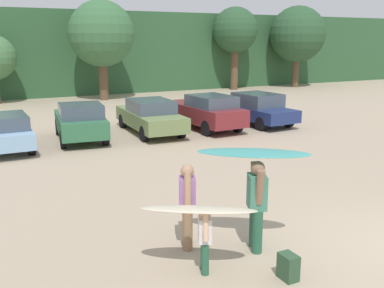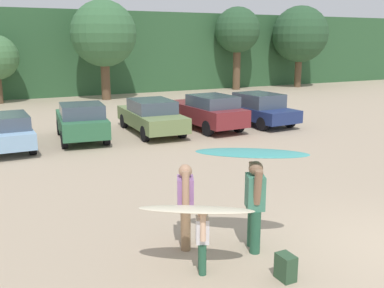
{
  "view_description": "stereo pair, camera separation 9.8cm",
  "coord_description": "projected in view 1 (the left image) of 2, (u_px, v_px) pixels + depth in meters",
  "views": [
    {
      "loc": [
        -7.15,
        -5.35,
        3.95
      ],
      "look_at": [
        -1.28,
        6.16,
        0.93
      ],
      "focal_mm": 41.67,
      "sensor_mm": 36.0,
      "label": 1
    },
    {
      "loc": [
        -7.06,
        -5.39,
        3.95
      ],
      "look_at": [
        -1.28,
        6.16,
        0.93
      ],
      "focal_mm": 41.67,
      "sensor_mm": 36.0,
      "label": 2
    }
  ],
  "objects": [
    {
      "name": "parked_car_navy",
      "position": [
        256.0,
        108.0,
        21.31
      ],
      "size": [
        2.08,
        4.5,
        1.5
      ],
      "rotation": [
        0.0,
        0.0,
        1.64
      ],
      "color": "navy",
      "rests_on": "ground_plane"
    },
    {
      "name": "backpack_dropped",
      "position": [
        288.0,
        267.0,
        7.5
      ],
      "size": [
        0.24,
        0.34,
        0.45
      ],
      "color": "#2D4C33",
      "rests_on": "ground_plane"
    },
    {
      "name": "parked_car_forest_green",
      "position": [
        80.0,
        121.0,
        17.83
      ],
      "size": [
        2.21,
        4.16,
        1.53
      ],
      "rotation": [
        0.0,
        0.0,
        1.45
      ],
      "color": "#2D6642",
      "rests_on": "ground_plane"
    },
    {
      "name": "parked_car_sky_blue",
      "position": [
        3.0,
        131.0,
        16.32
      ],
      "size": [
        1.82,
        4.32,
        1.36
      ],
      "rotation": [
        0.0,
        0.0,
        1.58
      ],
      "color": "#84ADD1",
      "rests_on": "ground_plane"
    },
    {
      "name": "tree_center_left",
      "position": [
        298.0,
        34.0,
        37.66
      ],
      "size": [
        4.69,
        4.69,
        6.79
      ],
      "color": "brown",
      "rests_on": "ground_plane"
    },
    {
      "name": "surfboard_teal",
      "position": [
        254.0,
        153.0,
        8.33
      ],
      "size": [
        2.1,
        1.7,
        0.1
      ],
      "rotation": [
        0.0,
        0.0,
        2.54
      ],
      "color": "teal"
    },
    {
      "name": "parked_car_olive_green",
      "position": [
        150.0,
        116.0,
        19.29
      ],
      "size": [
        2.0,
        4.84,
        1.46
      ],
      "rotation": [
        0.0,
        0.0,
        1.52
      ],
      "color": "#6B7F4C",
      "rests_on": "ground_plane"
    },
    {
      "name": "person_adult",
      "position": [
        257.0,
        200.0,
        8.41
      ],
      "size": [
        0.47,
        0.78,
        1.76
      ],
      "rotation": [
        0.0,
        0.0,
        2.72
      ],
      "color": "#26593F",
      "rests_on": "ground_plane"
    },
    {
      "name": "tree_far_right",
      "position": [
        101.0,
        34.0,
        29.36
      ],
      "size": [
        4.35,
        4.35,
        6.56
      ],
      "color": "brown",
      "rests_on": "ground_plane"
    },
    {
      "name": "hillside_ridge",
      "position": [
        58.0,
        52.0,
        36.62
      ],
      "size": [
        108.0,
        12.0,
        6.06
      ],
      "primitive_type": "cube",
      "color": "#2D5633",
      "rests_on": "ground_plane"
    },
    {
      "name": "tree_ridge_back",
      "position": [
        235.0,
        31.0,
        35.55
      ],
      "size": [
        3.61,
        3.61,
        6.56
      ],
      "color": "brown",
      "rests_on": "ground_plane"
    },
    {
      "name": "person_companion",
      "position": [
        187.0,
        201.0,
        8.53
      ],
      "size": [
        0.45,
        0.62,
        1.67
      ],
      "rotation": [
        0.0,
        0.0,
        2.72
      ],
      "color": "#8C6B4C",
      "rests_on": "ground_plane"
    },
    {
      "name": "surfboard_cream",
      "position": [
        199.0,
        209.0,
        7.5
      ],
      "size": [
        1.98,
        1.51,
        0.15
      ],
      "rotation": [
        0.0,
        0.0,
        2.59
      ],
      "color": "beige"
    },
    {
      "name": "person_child",
      "position": [
        205.0,
        236.0,
        7.64
      ],
      "size": [
        0.32,
        0.51,
        1.19
      ],
      "rotation": [
        0.0,
        0.0,
        2.72
      ],
      "color": "#26593F",
      "rests_on": "ground_plane"
    },
    {
      "name": "parked_car_maroon",
      "position": [
        205.0,
        111.0,
        20.19
      ],
      "size": [
        1.99,
        4.72,
        1.58
      ],
      "rotation": [
        0.0,
        0.0,
        1.63
      ],
      "color": "maroon",
      "rests_on": "ground_plane"
    }
  ]
}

